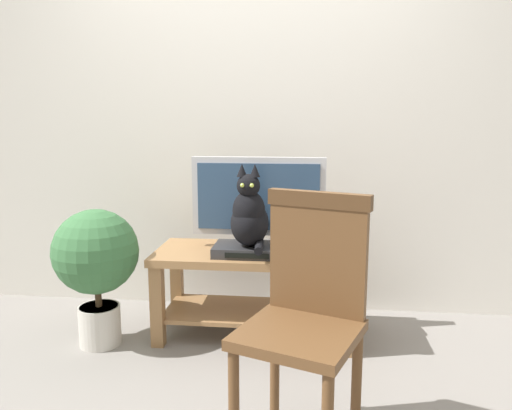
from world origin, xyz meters
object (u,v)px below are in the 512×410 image
Objects in this scene: cat at (249,216)px; book_stack at (330,243)px; tv at (258,201)px; potted_plant at (96,260)px; tv_stand at (257,277)px; wooden_chair at (307,305)px; media_box at (250,250)px.

cat is 1.79× the size of book_stack.
tv is 1.00× the size of potted_plant.
cat reaches higher than potted_plant.
potted_plant is at bearing -165.63° from tv_stand.
wooden_chair is 1.40m from potted_plant.
wooden_chair reaches higher than media_box.
media_box is 0.87× the size of cat.
potted_plant is at bearing -168.55° from book_stack.
wooden_chair is at bearing -69.82° from cat.
wooden_chair is 3.87× the size of book_stack.
book_stack reaches higher than tv_stand.
tv_stand is 0.44m from tv.
cat is 0.50m from book_stack.
wooden_chair reaches higher than potted_plant.
book_stack is at bearing -5.62° from tv.
tv_stand is at bearing 72.06° from cat.
wooden_chair reaches higher than book_stack.
book_stack is (0.42, -0.04, -0.23)m from tv.
cat reaches higher than media_box.
tv_stand is 0.39m from cat.
wooden_chair is (0.30, -0.99, 0.22)m from tv_stand.
wooden_chair is at bearing -70.10° from media_box.
wooden_chair is 1.28× the size of potted_plant.
book_stack is (0.12, 1.03, -0.02)m from wooden_chair.
potted_plant reaches higher than media_box.
cat reaches higher than wooden_chair.
potted_plant is at bearing -160.86° from tv.
tv reaches higher than book_stack.
tv reaches higher than wooden_chair.
cat is at bearing 110.18° from wooden_chair.
potted_plant is (-0.87, -0.22, 0.14)m from tv_stand.
book_stack is at bearing 16.63° from cat.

